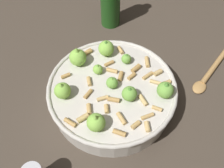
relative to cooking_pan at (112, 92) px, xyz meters
The scene contains 3 objects.
ground_plane 0.04m from the cooking_pan, 42.39° to the right, with size 2.40×2.40×0.00m, color #42382D.
cooking_pan is the anchor object (origin of this frame).
wooden_spoon 0.32m from the cooking_pan, ahead, with size 0.20×0.16×0.02m.
Camera 1 is at (-0.08, -0.35, 0.57)m, focal length 38.12 mm.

